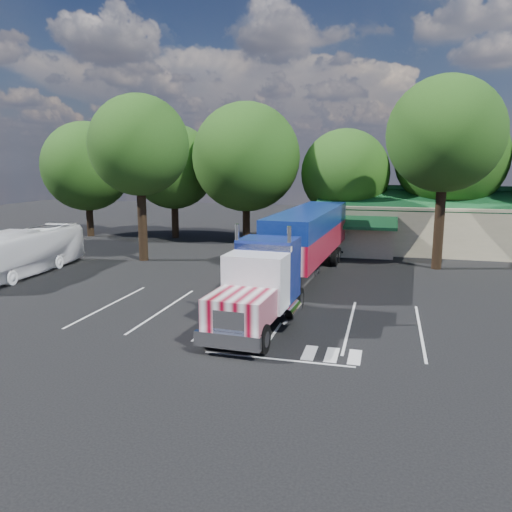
% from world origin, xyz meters
% --- Properties ---
extents(ground, '(120.00, 120.00, 0.00)m').
position_xyz_m(ground, '(0.00, 0.00, 0.00)').
color(ground, black).
rests_on(ground, ground).
extents(event_hall, '(24.20, 14.12, 5.55)m').
position_xyz_m(event_hall, '(13.74, 17.81, 2.21)').
color(event_hall, beige).
rests_on(event_hall, ground).
extents(tree_row_a, '(9.00, 9.00, 11.68)m').
position_xyz_m(tree_row_a, '(-22.00, 16.50, 7.16)').
color(tree_row_a, black).
rests_on(tree_row_a, ground).
extents(tree_row_b, '(8.40, 8.40, 11.35)m').
position_xyz_m(tree_row_b, '(-13.00, 17.80, 7.13)').
color(tree_row_b, black).
rests_on(tree_row_b, ground).
extents(tree_row_c, '(10.00, 10.00, 13.05)m').
position_xyz_m(tree_row_c, '(-5.00, 16.20, 8.04)').
color(tree_row_c, black).
rests_on(tree_row_c, ground).
extents(tree_row_d, '(8.00, 8.00, 10.60)m').
position_xyz_m(tree_row_d, '(4.00, 17.50, 6.58)').
color(tree_row_d, black).
rests_on(tree_row_d, ground).
extents(tree_row_e, '(9.60, 9.60, 12.90)m').
position_xyz_m(tree_row_e, '(13.00, 18.00, 8.09)').
color(tree_row_e, black).
rests_on(tree_row_e, ground).
extents(tree_near_left, '(7.60, 7.60, 12.65)m').
position_xyz_m(tree_near_left, '(-10.50, 6.00, 8.81)').
color(tree_near_left, black).
rests_on(tree_near_left, ground).
extents(tree_near_right, '(8.00, 8.00, 13.50)m').
position_xyz_m(tree_near_right, '(11.50, 8.50, 9.46)').
color(tree_near_right, black).
rests_on(tree_near_right, ground).
extents(semi_truck, '(4.32, 22.68, 4.73)m').
position_xyz_m(semi_truck, '(2.73, 0.85, 2.67)').
color(semi_truck, black).
rests_on(semi_truck, ground).
extents(woman, '(0.53, 0.72, 1.82)m').
position_xyz_m(woman, '(1.60, 0.00, 0.91)').
color(woman, black).
rests_on(woman, ground).
extents(bicycle, '(0.66, 1.57, 0.80)m').
position_xyz_m(bicycle, '(3.46, 4.29, 0.40)').
color(bicycle, black).
rests_on(bicycle, ground).
extents(tour_bus, '(3.33, 11.32, 3.11)m').
position_xyz_m(tour_bus, '(-16.00, -0.71, 1.56)').
color(tour_bus, white).
rests_on(tour_bus, ground).
extents(silver_sedan, '(4.31, 2.85, 1.34)m').
position_xyz_m(silver_sedan, '(5.00, 14.00, 0.67)').
color(silver_sedan, '#9B9FA3').
rests_on(silver_sedan, ground).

